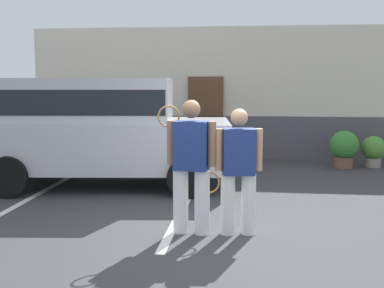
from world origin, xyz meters
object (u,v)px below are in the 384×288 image
object	(u,v)px
tennis_player_woman	(238,170)
potted_plant_secondary	(373,150)
parked_suv	(101,126)
tennis_player_man	(191,165)
potted_plant_by_porch	(344,147)

from	to	relation	value
tennis_player_woman	potted_plant_secondary	xyz separation A→B (m)	(3.03, 5.31, -0.45)
parked_suv	tennis_player_man	size ratio (longest dim) A/B	2.71
parked_suv	tennis_player_man	distance (m)	3.36
parked_suv	potted_plant_secondary	distance (m)	6.31
tennis_player_woman	potted_plant_by_porch	size ratio (longest dim) A/B	1.91
potted_plant_secondary	potted_plant_by_porch	bearing A→B (deg)	-164.62
tennis_player_woman	potted_plant_by_porch	world-z (taller)	tennis_player_woman
tennis_player_man	potted_plant_by_porch	bearing A→B (deg)	-112.87
potted_plant_by_porch	potted_plant_secondary	bearing A→B (deg)	15.38
potted_plant_secondary	tennis_player_man	bearing A→B (deg)	-124.26
tennis_player_man	tennis_player_woman	xyz separation A→B (m)	(0.61, 0.03, -0.07)
tennis_player_man	potted_plant_by_porch	world-z (taller)	tennis_player_man
tennis_player_man	potted_plant_secondary	xyz separation A→B (m)	(3.64, 5.34, -0.52)
tennis_player_man	potted_plant_secondary	distance (m)	6.49
parked_suv	tennis_player_man	bearing A→B (deg)	-58.81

